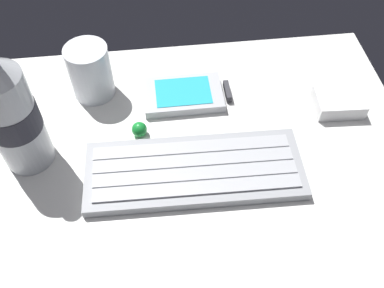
{
  "coord_description": "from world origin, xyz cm",
  "views": [
    {
      "loc": [
        -4.13,
        -34.89,
        47.94
      ],
      "look_at": [
        0.0,
        0.0,
        3.0
      ],
      "focal_mm": 40.01,
      "sensor_mm": 36.0,
      "label": 1
    }
  ],
  "objects_px": {
    "keyboard": "(194,170)",
    "juice_cup": "(91,73)",
    "handheld_device": "(187,94)",
    "charger_block": "(338,102)",
    "water_bottle": "(10,113)",
    "trackball_mouse": "(139,129)"
  },
  "relations": [
    {
      "from": "keyboard",
      "to": "juice_cup",
      "type": "distance_m",
      "value": 0.22
    },
    {
      "from": "keyboard",
      "to": "handheld_device",
      "type": "height_order",
      "value": "keyboard"
    },
    {
      "from": "handheld_device",
      "to": "charger_block",
      "type": "xyz_separation_m",
      "value": [
        0.22,
        -0.05,
        0.0
      ]
    },
    {
      "from": "handheld_device",
      "to": "juice_cup",
      "type": "relative_size",
      "value": 1.51
    },
    {
      "from": "water_bottle",
      "to": "charger_block",
      "type": "bearing_deg",
      "value": 5.08
    },
    {
      "from": "keyboard",
      "to": "water_bottle",
      "type": "height_order",
      "value": "water_bottle"
    },
    {
      "from": "juice_cup",
      "to": "charger_block",
      "type": "relative_size",
      "value": 1.21
    },
    {
      "from": "handheld_device",
      "to": "trackball_mouse",
      "type": "relative_size",
      "value": 5.82
    },
    {
      "from": "water_bottle",
      "to": "trackball_mouse",
      "type": "distance_m",
      "value": 0.17
    },
    {
      "from": "keyboard",
      "to": "juice_cup",
      "type": "height_order",
      "value": "juice_cup"
    },
    {
      "from": "handheld_device",
      "to": "water_bottle",
      "type": "distance_m",
      "value": 0.26
    },
    {
      "from": "water_bottle",
      "to": "juice_cup",
      "type": "bearing_deg",
      "value": 53.91
    },
    {
      "from": "trackball_mouse",
      "to": "charger_block",
      "type": "bearing_deg",
      "value": 3.37
    },
    {
      "from": "juice_cup",
      "to": "trackball_mouse",
      "type": "distance_m",
      "value": 0.12
    },
    {
      "from": "water_bottle",
      "to": "charger_block",
      "type": "xyz_separation_m",
      "value": [
        0.45,
        0.04,
        -0.08
      ]
    },
    {
      "from": "charger_block",
      "to": "keyboard",
      "type": "bearing_deg",
      "value": -157.52
    },
    {
      "from": "handheld_device",
      "to": "trackball_mouse",
      "type": "height_order",
      "value": "trackball_mouse"
    },
    {
      "from": "water_bottle",
      "to": "charger_block",
      "type": "distance_m",
      "value": 0.46
    },
    {
      "from": "juice_cup",
      "to": "charger_block",
      "type": "distance_m",
      "value": 0.38
    },
    {
      "from": "keyboard",
      "to": "water_bottle",
      "type": "xyz_separation_m",
      "value": [
        -0.22,
        0.06,
        0.08
      ]
    },
    {
      "from": "charger_block",
      "to": "trackball_mouse",
      "type": "distance_m",
      "value": 0.3
    },
    {
      "from": "handheld_device",
      "to": "water_bottle",
      "type": "bearing_deg",
      "value": -159.05
    }
  ]
}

